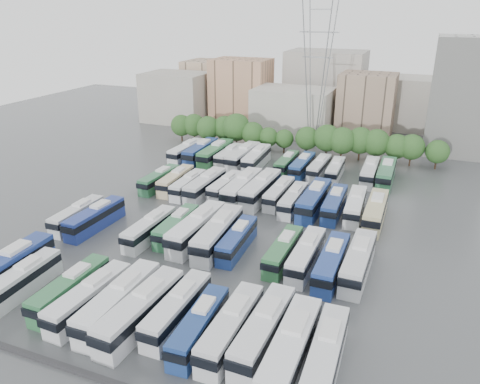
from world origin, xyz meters
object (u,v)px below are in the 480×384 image
at_px(apartment_tower, 463,96).
at_px(bus_r0_s11, 263,330).
at_px(bus_r3_s0, 186,151).
at_px(bus_r1_s13, 358,261).
at_px(bus_r2_s10, 314,200).
at_px(bus_r2_s12, 355,206).
at_px(bus_r3_s12, 370,172).
at_px(bus_r2_s9, 293,200).
at_px(bus_r0_s10, 231,327).
at_px(bus_r2_s1, 159,179).
at_px(bus_r0_s12, 290,350).
at_px(bus_r2_s13, 376,211).
at_px(bus_r1_s1, 95,218).
at_px(bus_r2_s2, 176,180).
at_px(bus_r3_s8, 302,166).
at_px(bus_r1_s11, 306,255).
at_px(bus_r2_s5, 225,186).
at_px(bus_r2_s11, 334,204).
at_px(bus_r3_s10, 335,170).
at_px(bus_r3_s3, 229,156).
at_px(bus_r3_s2, 215,153).
at_px(bus_r1_s12, 331,263).
at_px(bus_r3_s13, 386,173).
at_px(bus_r0_s8, 177,309).
at_px(bus_r0_s7, 141,310).
at_px(bus_r2_s6, 242,188).
at_px(bus_r1_s10, 283,251).
at_px(electricity_pylon, 317,68).
at_px(bus_r2_s4, 205,185).
at_px(bus_r0_s5, 90,298).
at_px(bus_r3_s9, 319,167).
at_px(bus_r1_s8, 237,240).
at_px(bus_r3_s5, 256,159).
at_px(bus_r0_s9, 199,325).
at_px(bus_r2_s8, 279,193).
at_px(bus_r0_s1, 8,268).
at_px(bus_r3_s4, 243,156).
at_px(bus_r1_s0, 77,215).
at_px(bus_r1_s4, 150,228).
at_px(bus_r1_s6, 197,228).
at_px(bus_r0_s6, 119,302).
at_px(bus_r3_s1, 201,152).

xyz_separation_m(apartment_tower, bus_r0_s11, (-19.25, -80.94, -11.05)).
bearing_deg(bus_r3_s0, bus_r1_s13, -36.87).
distance_m(bus_r2_s10, bus_r2_s12, 6.75).
relative_size(bus_r3_s0, bus_r3_s12, 1.03).
bearing_deg(bus_r2_s9, bus_r0_s10, -84.23).
height_order(bus_r2_s1, bus_r3_s0, bus_r3_s0).
bearing_deg(bus_r0_s12, bus_r2_s13, 84.13).
bearing_deg(bus_r1_s1, bus_r2_s2, 82.31).
bearing_deg(bus_r3_s8, bus_r1_s11, -73.21).
bearing_deg(bus_r2_s5, bus_r2_s12, 0.71).
xyz_separation_m(bus_r2_s11, bus_r3_s10, (-3.30, 17.36, -0.15)).
relative_size(bus_r2_s1, bus_r3_s3, 0.99).
distance_m(bus_r0_s11, bus_r3_s2, 60.16).
relative_size(bus_r1_s12, bus_r3_s13, 0.95).
height_order(bus_r0_s8, bus_r2_s2, bus_r0_s8).
distance_m(bus_r0_s7, bus_r2_s6, 37.35).
height_order(apartment_tower, bus_r3_s12, apartment_tower).
distance_m(bus_r1_s10, bus_r2_s11, 18.48).
distance_m(electricity_pylon, bus_r2_s4, 43.29).
bearing_deg(bus_r0_s8, bus_r3_s3, 107.76).
bearing_deg(bus_r0_s5, bus_r3_s9, 79.05).
relative_size(bus_r1_s8, bus_r1_s10, 1.01).
distance_m(bus_r2_s4, bus_r3_s5, 18.48).
relative_size(bus_r0_s9, bus_r3_s8, 0.96).
xyz_separation_m(bus_r2_s8, bus_r3_s8, (-0.05, 15.79, 0.09)).
height_order(bus_r2_s1, bus_r2_s6, bus_r2_s6).
bearing_deg(bus_r2_s9, bus_r3_s5, 126.07).
relative_size(bus_r0_s8, bus_r2_s6, 0.87).
bearing_deg(bus_r0_s1, bus_r3_s4, 77.69).
xyz_separation_m(bus_r0_s10, bus_r3_s4, (-19.92, 53.59, 0.14)).
bearing_deg(bus_r2_s10, bus_r3_s2, 146.82).
relative_size(bus_r0_s1, bus_r0_s9, 1.22).
height_order(bus_r2_s5, bus_r2_s12, bus_r2_s12).
height_order(bus_r1_s13, bus_r3_s3, bus_r1_s13).
bearing_deg(bus_r3_s5, bus_r2_s4, -102.31).
bearing_deg(bus_r2_s2, bus_r1_s0, -111.19).
distance_m(bus_r1_s4, bus_r3_s3, 37.36).
distance_m(bus_r1_s6, bus_r1_s13, 23.18).
height_order(bus_r2_s4, bus_r2_s10, bus_r2_s10).
height_order(bus_r1_s8, bus_r2_s6, bus_r2_s6).
bearing_deg(bus_r3_s13, bus_r1_s1, -136.79).
distance_m(bus_r2_s12, bus_r3_s9, 19.84).
bearing_deg(bus_r0_s6, bus_r1_s1, 133.47).
distance_m(bus_r1_s10, bus_r1_s12, 6.69).
height_order(bus_r1_s4, bus_r2_s5, bus_r1_s4).
bearing_deg(bus_r0_s7, bus_r2_s4, 108.14).
height_order(bus_r1_s8, bus_r3_s1, bus_r3_s1).
height_order(bus_r1_s13, bus_r2_s12, bus_r1_s13).
distance_m(electricity_pylon, bus_r1_s0, 64.09).
relative_size(bus_r1_s8, bus_r3_s2, 0.83).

